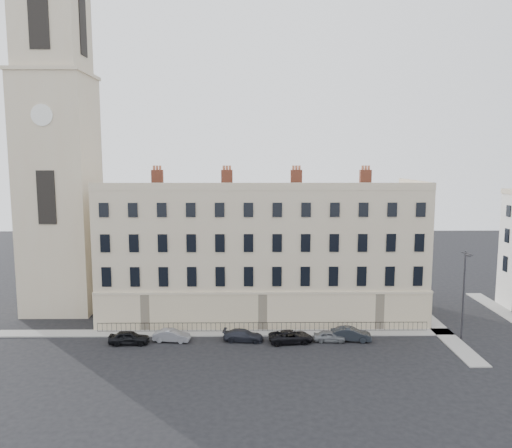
% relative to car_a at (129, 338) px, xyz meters
% --- Properties ---
extents(ground, '(160.00, 160.00, 0.00)m').
position_rel_car_a_xyz_m(ground, '(19.35, -2.04, -0.67)').
color(ground, black).
rests_on(ground, ground).
extents(terrace, '(36.22, 12.22, 17.00)m').
position_rel_car_a_xyz_m(terrace, '(13.38, 9.92, 6.82)').
color(terrace, '#C5B292').
rests_on(terrace, ground).
extents(church_tower, '(8.00, 8.13, 44.00)m').
position_rel_car_a_xyz_m(church_tower, '(-10.65, 11.95, 17.99)').
color(church_tower, '#C5B292').
rests_on(church_tower, ground).
extents(pavement_terrace, '(48.00, 2.00, 0.12)m').
position_rel_car_a_xyz_m(pavement_terrace, '(9.35, 2.96, -0.61)').
color(pavement_terrace, gray).
rests_on(pavement_terrace, ground).
extents(pavement_east_return, '(2.00, 24.00, 0.12)m').
position_rel_car_a_xyz_m(pavement_east_return, '(32.35, 5.96, -0.61)').
color(pavement_east_return, gray).
rests_on(pavement_east_return, ground).
extents(pavement_adjacent, '(2.00, 20.00, 0.12)m').
position_rel_car_a_xyz_m(pavement_adjacent, '(42.35, 7.96, -0.61)').
color(pavement_adjacent, gray).
rests_on(pavement_adjacent, ground).
extents(railings, '(35.00, 0.04, 0.96)m').
position_rel_car_a_xyz_m(railings, '(13.35, 3.36, -0.12)').
color(railings, black).
rests_on(railings, ground).
extents(car_a, '(3.99, 1.68, 1.35)m').
position_rel_car_a_xyz_m(car_a, '(0.00, 0.00, 0.00)').
color(car_a, black).
rests_on(car_a, ground).
extents(car_b, '(3.81, 1.71, 1.22)m').
position_rel_car_a_xyz_m(car_b, '(4.11, 0.70, -0.07)').
color(car_b, gray).
rests_on(car_b, ground).
extents(car_c, '(4.21, 2.05, 1.18)m').
position_rel_car_a_xyz_m(car_c, '(11.32, 0.72, -0.08)').
color(car_c, '#21232C').
rests_on(car_c, ground).
extents(car_d, '(4.66, 2.63, 1.23)m').
position_rel_car_a_xyz_m(car_d, '(16.08, 0.24, -0.06)').
color(car_d, black).
rests_on(car_d, ground).
extents(car_e, '(3.34, 1.60, 1.10)m').
position_rel_car_a_xyz_m(car_e, '(19.99, 0.47, -0.12)').
color(car_e, slate).
rests_on(car_e, ground).
extents(car_f, '(4.26, 2.04, 1.35)m').
position_rel_car_a_xyz_m(car_f, '(22.17, 0.71, -0.00)').
color(car_f, black).
rests_on(car_f, ground).
extents(streetlamp, '(0.69, 1.93, 9.13)m').
position_rel_car_a_xyz_m(streetlamp, '(33.57, 1.05, 4.38)').
color(streetlamp, '#35343A').
rests_on(streetlamp, ground).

